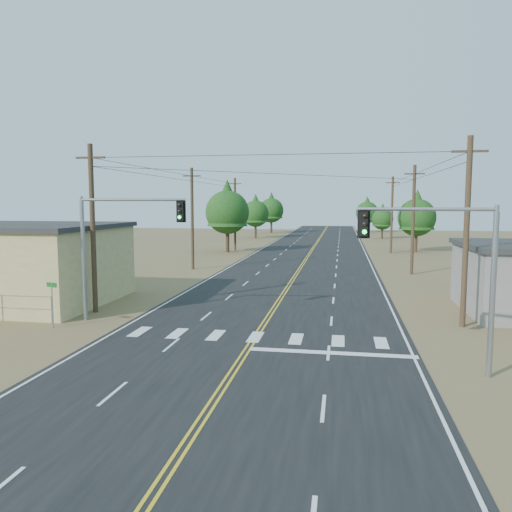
# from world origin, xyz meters

# --- Properties ---
(ground) EXTENTS (220.00, 220.00, 0.00)m
(ground) POSITION_xyz_m (0.00, 0.00, 0.00)
(ground) COLOR olive
(ground) RESTS_ON ground
(road) EXTENTS (15.00, 200.00, 0.02)m
(road) POSITION_xyz_m (0.00, 30.00, 0.01)
(road) COLOR black
(road) RESTS_ON ground
(utility_pole_left_near) EXTENTS (1.80, 0.30, 10.00)m
(utility_pole_left_near) POSITION_xyz_m (-10.50, 12.00, 5.12)
(utility_pole_left_near) COLOR #4C3826
(utility_pole_left_near) RESTS_ON ground
(utility_pole_left_mid) EXTENTS (1.80, 0.30, 10.00)m
(utility_pole_left_mid) POSITION_xyz_m (-10.50, 32.00, 5.12)
(utility_pole_left_mid) COLOR #4C3826
(utility_pole_left_mid) RESTS_ON ground
(utility_pole_left_far) EXTENTS (1.80, 0.30, 10.00)m
(utility_pole_left_far) POSITION_xyz_m (-10.50, 52.00, 5.12)
(utility_pole_left_far) COLOR #4C3826
(utility_pole_left_far) RESTS_ON ground
(utility_pole_right_near) EXTENTS (1.80, 0.30, 10.00)m
(utility_pole_right_near) POSITION_xyz_m (10.50, 12.00, 5.12)
(utility_pole_right_near) COLOR #4C3826
(utility_pole_right_near) RESTS_ON ground
(utility_pole_right_mid) EXTENTS (1.80, 0.30, 10.00)m
(utility_pole_right_mid) POSITION_xyz_m (10.50, 32.00, 5.12)
(utility_pole_right_mid) COLOR #4C3826
(utility_pole_right_mid) RESTS_ON ground
(utility_pole_right_far) EXTENTS (1.80, 0.30, 10.00)m
(utility_pole_right_far) POSITION_xyz_m (10.50, 52.00, 5.12)
(utility_pole_right_far) COLOR #4C3826
(utility_pole_right_far) RESTS_ON ground
(signal_mast_left) EXTENTS (5.86, 0.96, 6.93)m
(signal_mast_left) POSITION_xyz_m (-8.38, 10.20, 4.70)
(signal_mast_left) COLOR gray
(signal_mast_left) RESTS_ON ground
(signal_mast_right) EXTENTS (5.10, 0.86, 6.50)m
(signal_mast_right) POSITION_xyz_m (8.22, 4.18, 4.37)
(signal_mast_right) COLOR gray
(signal_mast_right) RESTS_ON ground
(street_sign) EXTENTS (0.70, 0.24, 2.42)m
(street_sign) POSITION_xyz_m (-10.81, 8.00, 1.62)
(street_sign) COLOR gray
(street_sign) RESTS_ON ground
(tree_left_near) EXTENTS (5.82, 5.82, 9.70)m
(tree_left_near) POSITION_xyz_m (-11.04, 49.66, 5.94)
(tree_left_near) COLOR #3F2D1E
(tree_left_near) RESTS_ON ground
(tree_left_mid) EXTENTS (4.99, 4.99, 8.32)m
(tree_left_mid) POSITION_xyz_m (-11.98, 77.14, 5.09)
(tree_left_mid) COLOR #3F2D1E
(tree_left_mid) RESTS_ON ground
(tree_left_far) EXTENTS (5.41, 5.41, 9.02)m
(tree_left_far) POSITION_xyz_m (-11.33, 93.73, 5.51)
(tree_left_far) COLOR #3F2D1E
(tree_left_far) RESTS_ON ground
(tree_right_near) EXTENTS (5.05, 5.05, 8.41)m
(tree_right_near) POSITION_xyz_m (13.98, 54.28, 5.15)
(tree_right_near) COLOR #3F2D1E
(tree_right_near) RESTS_ON ground
(tree_right_mid) EXTENTS (3.92, 3.92, 6.54)m
(tree_right_mid) POSITION_xyz_m (11.43, 79.37, 4.00)
(tree_right_mid) COLOR #3F2D1E
(tree_right_mid) RESTS_ON ground
(tree_right_far) EXTENTS (4.88, 4.88, 8.13)m
(tree_right_far) POSITION_xyz_m (9.55, 98.71, 4.97)
(tree_right_far) COLOR #3F2D1E
(tree_right_far) RESTS_ON ground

